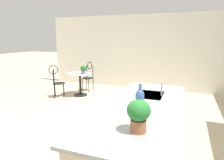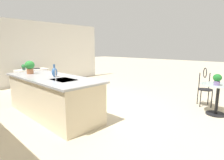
{
  "view_description": "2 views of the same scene",
  "coord_description": "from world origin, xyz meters",
  "px_view_note": "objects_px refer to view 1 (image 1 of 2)",
  "views": [
    {
      "loc": [
        2.98,
        1.39,
        1.85
      ],
      "look_at": [
        -1.59,
        -0.36,
        0.82
      ],
      "focal_mm": 31.68,
      "sensor_mm": 36.0,
      "label": 1
    },
    {
      "loc": [
        -3.59,
        2.87,
        1.59
      ],
      "look_at": [
        -0.85,
        -0.0,
        0.87
      ],
      "focal_mm": 28.99,
      "sensor_mm": 36.0,
      "label": 2
    }
  ],
  "objects_px": {
    "chair_by_island": "(88,75)",
    "potted_plant_on_table": "(83,69)",
    "bistro_table": "(80,82)",
    "vase_on_counter": "(140,96)",
    "chair_near_window": "(57,80)",
    "potted_plant_counter_far": "(139,114)"
  },
  "relations": [
    {
      "from": "bistro_table",
      "to": "chair_by_island",
      "type": "distance_m",
      "value": 0.7
    },
    {
      "from": "bistro_table",
      "to": "vase_on_counter",
      "type": "bearing_deg",
      "value": 43.16
    },
    {
      "from": "potted_plant_on_table",
      "to": "vase_on_counter",
      "type": "xyz_separation_m",
      "value": [
        2.79,
        2.48,
        0.14
      ]
    },
    {
      "from": "chair_by_island",
      "to": "bistro_table",
      "type": "bearing_deg",
      "value": 4.45
    },
    {
      "from": "bistro_table",
      "to": "potted_plant_on_table",
      "type": "relative_size",
      "value": 3.07
    },
    {
      "from": "bistro_table",
      "to": "potted_plant_counter_far",
      "type": "height_order",
      "value": "potted_plant_counter_far"
    },
    {
      "from": "vase_on_counter",
      "to": "chair_by_island",
      "type": "bearing_deg",
      "value": -142.49
    },
    {
      "from": "potted_plant_counter_far",
      "to": "chair_near_window",
      "type": "bearing_deg",
      "value": -133.72
    },
    {
      "from": "chair_by_island",
      "to": "vase_on_counter",
      "type": "bearing_deg",
      "value": 37.51
    },
    {
      "from": "chair_by_island",
      "to": "potted_plant_on_table",
      "type": "bearing_deg",
      "value": 15.43
    },
    {
      "from": "potted_plant_on_table",
      "to": "vase_on_counter",
      "type": "distance_m",
      "value": 3.73
    },
    {
      "from": "potted_plant_counter_far",
      "to": "vase_on_counter",
      "type": "xyz_separation_m",
      "value": [
        -0.9,
        -0.19,
        -0.08
      ]
    },
    {
      "from": "potted_plant_on_table",
      "to": "potted_plant_counter_far",
      "type": "xyz_separation_m",
      "value": [
        3.69,
        2.68,
        0.22
      ]
    },
    {
      "from": "chair_by_island",
      "to": "potted_plant_counter_far",
      "type": "relative_size",
      "value": 3.11
    },
    {
      "from": "potted_plant_counter_far",
      "to": "vase_on_counter",
      "type": "relative_size",
      "value": 1.16
    },
    {
      "from": "bistro_table",
      "to": "vase_on_counter",
      "type": "distance_m",
      "value": 3.88
    },
    {
      "from": "potted_plant_on_table",
      "to": "potted_plant_counter_far",
      "type": "height_order",
      "value": "potted_plant_counter_far"
    },
    {
      "from": "chair_by_island",
      "to": "potted_plant_on_table",
      "type": "height_order",
      "value": "chair_by_island"
    },
    {
      "from": "bistro_table",
      "to": "chair_near_window",
      "type": "bearing_deg",
      "value": -51.42
    },
    {
      "from": "bistro_table",
      "to": "chair_by_island",
      "type": "height_order",
      "value": "chair_by_island"
    },
    {
      "from": "chair_by_island",
      "to": "chair_near_window",
      "type": "bearing_deg",
      "value": -24.37
    },
    {
      "from": "chair_near_window",
      "to": "potted_plant_on_table",
      "type": "distance_m",
      "value": 0.9
    }
  ]
}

